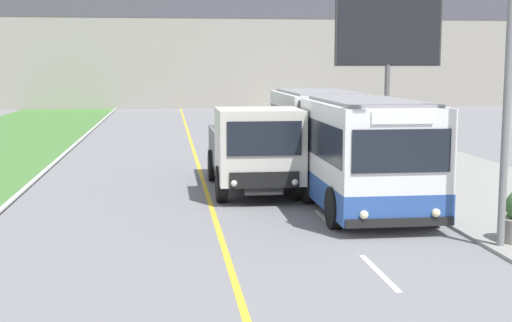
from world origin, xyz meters
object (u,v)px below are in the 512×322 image
planter_round_second (435,179)px  planter_round_far (345,140)px  billboard_large (388,37)px  planter_round_third (382,156)px  traffic_light_mast (481,53)px  dump_truck (255,151)px  city_bus (339,144)px

planter_round_second → planter_round_far: size_ratio=1.01×
billboard_large → planter_round_third: billboard_large is taller
traffic_light_mast → planter_round_second: bearing=76.8°
dump_truck → billboard_large: size_ratio=0.97×
planter_round_third → planter_round_far: planter_round_third is taller
city_bus → planter_round_third: city_bus is taller
planter_round_third → traffic_light_mast: bearing=-97.1°
traffic_light_mast → planter_round_far: 16.69m
planter_round_third → planter_round_far: (-0.03, 5.33, -0.01)m
dump_truck → billboard_large: 13.17m
city_bus → dump_truck: city_bus is taller
traffic_light_mast → planter_round_far: size_ratio=5.85×
dump_truck → planter_round_far: bearing=61.3°
dump_truck → billboard_large: bearing=54.9°
traffic_light_mast → planter_round_far: (1.34, 16.25, -3.53)m
city_bus → traffic_light_mast: size_ratio=1.78×
traffic_light_mast → billboard_large: size_ratio=0.95×
dump_truck → traffic_light_mast: size_ratio=1.02×
city_bus → planter_round_third: size_ratio=10.07×
billboard_large → city_bus: bearing=-114.3°
planter_round_far → planter_round_second: bearing=-90.1°
dump_truck → planter_round_second: dump_truck is taller
planter_round_third → planter_round_far: 5.33m
dump_truck → planter_round_third: dump_truck is taller
planter_round_second → planter_round_third: bearing=89.5°
dump_truck → planter_round_third: (5.12, 3.95, -0.72)m
dump_truck → planter_round_far: 10.61m
city_bus → dump_truck: size_ratio=1.74×
billboard_large → planter_round_second: 12.72m
traffic_light_mast → billboard_large: bearing=78.5°
planter_round_third → city_bus: bearing=-122.4°
traffic_light_mast → billboard_large: 17.66m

